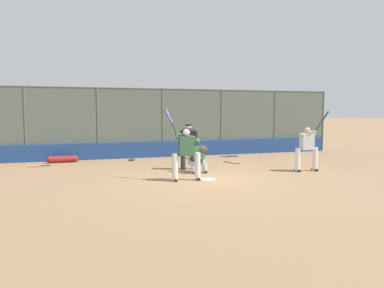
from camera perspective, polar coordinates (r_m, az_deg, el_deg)
ground_plane at (r=11.93m, az=2.47°, el=-5.41°), size 160.00×160.00×0.00m
home_plate_marker at (r=11.93m, az=2.47°, el=-5.39°), size 0.43×0.43×0.01m
backstop_fence at (r=17.66m, az=-4.50°, el=3.55°), size 17.95×0.08×3.21m
padding_wall at (r=17.65m, az=-4.39°, el=-0.78°), size 17.51×0.18×0.73m
bleachers_beyond at (r=20.79m, az=0.42°, el=0.46°), size 12.51×2.50×1.48m
batter_at_plate at (r=11.58m, az=-0.93°, el=-1.33°), size 1.03×0.68×2.24m
catcher_behind_plate at (r=13.13m, az=0.86°, el=-1.66°), size 0.64×0.74×1.21m
umpire_home at (r=13.79m, az=-0.53°, el=-0.14°), size 0.69×0.47×1.70m
batter_on_deck at (r=13.98m, az=17.14°, el=-0.51°), size 1.01×0.65×2.17m
spare_bat_near_backstop at (r=15.53m, az=6.49°, el=-2.85°), size 0.50×0.68×0.07m
spare_bat_by_padding at (r=16.65m, az=-0.32°, el=-2.27°), size 0.21×0.91×0.07m
spare_bat_third_base_side at (r=17.75m, az=6.04°, el=-1.84°), size 0.92×0.11×0.07m
spare_bat_first_base_side at (r=15.76m, az=-22.74°, el=-3.10°), size 0.86×0.08×0.07m
fielding_glove_on_dirt at (r=16.47m, az=-9.20°, el=-2.36°), size 0.29×0.22×0.10m
equipment_bag_dugout_side at (r=16.60m, az=-19.13°, el=-2.21°), size 1.29×0.28×0.28m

